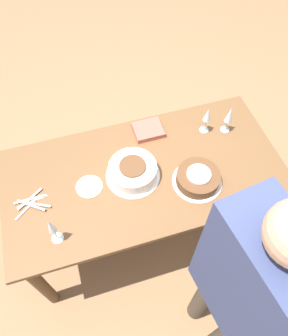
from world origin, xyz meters
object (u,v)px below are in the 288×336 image
(wine_glass_far, at_px, (207,116))
(cake_center_white, at_px, (133,171))
(wine_glass_near, at_px, (229,116))
(person_cutting, at_px, (243,289))
(wine_glass_extra, at_px, (51,227))
(cake_front_chocolate, at_px, (198,178))

(wine_glass_far, bearing_deg, cake_center_white, -159.41)
(wine_glass_near, bearing_deg, person_cutting, -113.88)
(cake_center_white, xyz_separation_m, wine_glass_extra, (-0.47, -0.25, 0.10))
(cake_front_chocolate, relative_size, wine_glass_far, 1.50)
(wine_glass_far, xyz_separation_m, wine_glass_extra, (-1.00, -0.45, 0.01))
(cake_center_white, xyz_separation_m, wine_glass_far, (0.52, 0.20, 0.08))
(wine_glass_near, bearing_deg, cake_center_white, -166.23)
(wine_glass_near, xyz_separation_m, wine_glass_extra, (-1.12, -0.41, 0.01))
(cake_center_white, relative_size, wine_glass_near, 1.57)
(cake_center_white, bearing_deg, cake_front_chocolate, -23.31)
(cake_center_white, bearing_deg, wine_glass_extra, -151.94)
(wine_glass_near, bearing_deg, wine_glass_far, 163.80)
(cake_front_chocolate, height_order, person_cutting, person_cutting)
(wine_glass_near, distance_m, wine_glass_extra, 1.20)
(person_cutting, bearing_deg, wine_glass_near, -31.38)
(wine_glass_near, distance_m, wine_glass_far, 0.13)
(wine_glass_far, bearing_deg, wine_glass_extra, -155.76)
(wine_glass_extra, bearing_deg, person_cutting, -37.62)
(cake_front_chocolate, distance_m, wine_glass_near, 0.45)
(cake_center_white, relative_size, cake_front_chocolate, 1.10)
(wine_glass_near, height_order, person_cutting, person_cutting)
(wine_glass_far, distance_m, person_cutting, 1.04)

